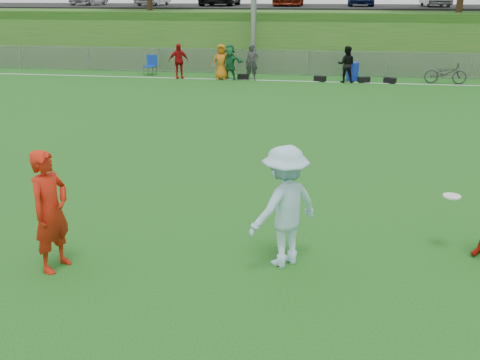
% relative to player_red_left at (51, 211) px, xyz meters
% --- Properties ---
extents(ground, '(120.00, 120.00, 0.00)m').
position_rel_player_red_left_xyz_m(ground, '(3.15, 1.12, -0.97)').
color(ground, '#125719').
rests_on(ground, ground).
extents(sideline_far, '(60.00, 0.10, 0.01)m').
position_rel_player_red_left_xyz_m(sideline_far, '(3.15, 19.12, -0.96)').
color(sideline_far, white).
rests_on(sideline_far, ground).
extents(fence, '(58.00, 0.06, 1.30)m').
position_rel_player_red_left_xyz_m(fence, '(3.15, 21.12, -0.32)').
color(fence, gray).
rests_on(fence, ground).
extents(berm, '(120.00, 18.00, 3.00)m').
position_rel_player_red_left_xyz_m(berm, '(3.15, 32.12, 0.53)').
color(berm, '#1E5217').
rests_on(berm, ground).
extents(parking_lot, '(120.00, 12.00, 0.10)m').
position_rel_player_red_left_xyz_m(parking_lot, '(3.15, 34.12, 2.08)').
color(parking_lot, black).
rests_on(parking_lot, berm).
extents(spectator_row, '(9.16, 0.88, 1.69)m').
position_rel_player_red_left_xyz_m(spectator_row, '(0.19, 19.12, -0.12)').
color(spectator_row, '#A80B0E').
rests_on(spectator_row, ground).
extents(gear_bags, '(7.62, 0.53, 0.26)m').
position_rel_player_red_left_xyz_m(gear_bags, '(4.17, 19.22, -0.84)').
color(gear_bags, black).
rests_on(gear_bags, ground).
extents(player_red_left, '(0.62, 0.80, 1.94)m').
position_rel_player_red_left_xyz_m(player_red_left, '(0.00, 0.00, 0.00)').
color(player_red_left, red).
rests_on(player_red_left, ground).
extents(player_blue, '(1.41, 1.41, 1.96)m').
position_rel_player_red_left_xyz_m(player_blue, '(3.52, 0.72, 0.01)').
color(player_blue, '#AEDDF2').
rests_on(player_blue, ground).
extents(frisbee, '(0.29, 0.29, 0.03)m').
position_rel_player_red_left_xyz_m(frisbee, '(6.21, 1.66, -0.01)').
color(frisbee, white).
rests_on(frisbee, ground).
extents(recycling_bin, '(0.72, 0.72, 0.87)m').
position_rel_player_red_left_xyz_m(recycling_bin, '(5.32, 19.76, -0.54)').
color(recycling_bin, '#112CB9').
rests_on(recycling_bin, ground).
extents(camp_chair, '(0.63, 0.64, 1.01)m').
position_rel_player_red_left_xyz_m(camp_chair, '(-4.97, 19.95, -0.67)').
color(camp_chair, '#0F35A4').
rests_on(camp_chair, ground).
extents(bicycle, '(1.94, 0.79, 1.00)m').
position_rel_player_red_left_xyz_m(bicycle, '(9.58, 19.47, -0.47)').
color(bicycle, '#2B2B2E').
rests_on(bicycle, ground).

